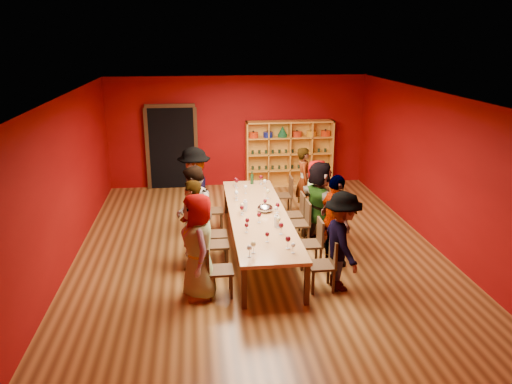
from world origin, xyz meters
TOP-DOWN VIEW (x-y plane):
  - room_shell at (0.00, 0.00)m, footprint 7.10×9.10m
  - tasting_table at (0.00, 0.00)m, footprint 1.10×4.50m
  - doorway at (-1.80, 4.43)m, footprint 1.40×0.17m
  - shelving_unit at (1.40, 4.32)m, footprint 2.40×0.40m
  - chair_person_left_0 at (-0.91, -1.69)m, footprint 0.42×0.42m
  - person_left_0 at (-1.16, -1.69)m, footprint 0.62×0.92m
  - chair_person_left_1 at (-0.91, -0.66)m, footprint 0.42×0.42m
  - person_left_1 at (-1.27, -0.66)m, footprint 0.62×0.72m
  - chair_person_left_2 at (-0.91, -0.18)m, footprint 0.42×0.42m
  - person_left_2 at (-1.23, -0.18)m, footprint 0.49×0.87m
  - chair_person_left_3 at (-0.91, 1.14)m, footprint 0.42×0.42m
  - person_left_3 at (-1.20, 1.14)m, footprint 0.60×1.22m
  - chair_person_right_0 at (0.91, -1.70)m, footprint 0.42×0.42m
  - person_right_0 at (1.16, -1.70)m, footprint 0.51×1.11m
  - chair_person_right_1 at (0.91, -0.84)m, footprint 0.42×0.42m
  - person_right_1 at (1.28, -0.84)m, footprint 0.63×1.07m
  - chair_person_right_2 at (0.91, 0.18)m, footprint 0.42×0.42m
  - person_right_2 at (1.25, 0.18)m, footprint 0.94×1.64m
  - chair_person_right_3 at (0.91, 0.69)m, footprint 0.42×0.42m
  - person_right_3 at (1.30, 0.69)m, footprint 0.57×0.85m
  - chair_person_right_4 at (0.91, 2.00)m, footprint 0.42×0.42m
  - person_right_4 at (1.33, 2.00)m, footprint 0.51×0.63m
  - wine_glass_0 at (0.30, 1.94)m, footprint 0.09×0.09m
  - wine_glass_1 at (-0.27, 1.72)m, footprint 0.09×0.09m
  - wine_glass_2 at (-0.30, -1.79)m, footprint 0.08×0.08m
  - wine_glass_3 at (-0.29, 1.87)m, footprint 0.08×0.08m
  - wine_glass_4 at (-0.35, 0.84)m, footprint 0.08×0.08m
  - wine_glass_5 at (-0.34, 1.01)m, footprint 0.07×0.07m
  - wine_glass_6 at (-0.29, -0.73)m, footprint 0.08×0.08m
  - wine_glass_7 at (-0.32, -0.93)m, footprint 0.07×0.07m
  - wine_glass_8 at (0.27, -1.69)m, footprint 0.09×0.09m
  - wine_glass_9 at (0.17, 0.30)m, footprint 0.07×0.07m
  - wine_glass_10 at (0.32, -0.14)m, footprint 0.07×0.07m
  - wine_glass_11 at (-0.12, 1.29)m, footprint 0.08×0.08m
  - wine_glass_12 at (0.26, -0.77)m, footprint 0.08×0.08m
  - wine_glass_13 at (0.31, 0.88)m, footprint 0.08×0.08m
  - wine_glass_14 at (0.26, -1.08)m, footprint 0.09×0.09m
  - wine_glass_15 at (-0.32, -0.05)m, footprint 0.08×0.08m
  - wine_glass_16 at (-0.31, 0.06)m, footprint 0.08×0.08m
  - wine_glass_17 at (0.35, 1.63)m, footprint 0.08×0.08m
  - wine_glass_18 at (0.37, -0.00)m, footprint 0.08×0.08m
  - wine_glass_19 at (0.32, -1.87)m, footprint 0.07×0.07m
  - wine_glass_20 at (-0.05, -0.48)m, footprint 0.08×0.08m
  - wine_glass_21 at (-0.02, -1.38)m, footprint 0.07×0.07m
  - wine_glass_22 at (-0.38, -1.93)m, footprint 0.08×0.08m
  - wine_glass_23 at (0.31, 0.89)m, footprint 0.08×0.08m
  - spittoon_bowl at (0.14, 0.09)m, footprint 0.31×0.31m
  - carafe_a at (-0.23, 0.18)m, footprint 0.11×0.11m
  - carafe_b at (0.24, -0.73)m, footprint 0.12×0.12m
  - wine_bottle at (0.10, 1.99)m, footprint 0.09×0.09m

SIDE VIEW (x-z plane):
  - chair_person_left_0 at x=-0.91m, z-range 0.05..0.94m
  - chair_person_left_1 at x=-0.91m, z-range 0.05..0.94m
  - chair_person_left_2 at x=-0.91m, z-range 0.05..0.94m
  - chair_person_left_3 at x=-0.91m, z-range 0.05..0.94m
  - chair_person_right_0 at x=0.91m, z-range 0.05..0.94m
  - chair_person_right_1 at x=0.91m, z-range 0.05..0.94m
  - chair_person_right_2 at x=0.91m, z-range 0.05..0.94m
  - chair_person_right_3 at x=0.91m, z-range 0.05..0.94m
  - chair_person_right_4 at x=0.91m, z-range 0.05..0.94m
  - tasting_table at x=0.00m, z-range 0.32..1.07m
  - person_right_4 at x=1.33m, z-range 0.00..1.57m
  - person_right_3 at x=1.30m, z-range 0.00..1.59m
  - spittoon_bowl at x=0.14m, z-range 0.74..0.91m
  - person_left_1 at x=-1.27m, z-range 0.00..1.65m
  - person_right_0 at x=1.16m, z-range 0.00..1.67m
  - person_right_2 at x=1.25m, z-range 0.00..1.70m
  - carafe_a at x=-0.23m, z-range 0.74..0.97m
  - person_right_1 at x=1.28m, z-range 0.00..1.71m
  - carafe_b at x=0.24m, z-range 0.74..0.98m
  - person_left_0 at x=-1.16m, z-range 0.00..1.73m
  - wine_bottle at x=0.10m, z-range 0.71..1.02m
  - wine_glass_5 at x=-0.34m, z-range 0.79..0.97m
  - wine_glass_7 at x=-0.32m, z-range 0.79..0.97m
  - wine_glass_19 at x=0.32m, z-range 0.79..0.97m
  - wine_glass_21 at x=-0.02m, z-range 0.79..0.97m
  - wine_glass_10 at x=0.32m, z-range 0.79..0.97m
  - person_left_2 at x=-1.23m, z-range 0.00..1.77m
  - wine_glass_9 at x=0.17m, z-range 0.79..0.98m
  - wine_glass_11 at x=-0.12m, z-range 0.79..0.98m
  - wine_glass_6 at x=-0.29m, z-range 0.79..0.98m
  - wine_glass_15 at x=-0.32m, z-range 0.79..0.99m
  - wine_glass_20 at x=-0.05m, z-range 0.79..0.99m
  - wine_glass_13 at x=0.31m, z-range 0.79..0.99m
  - wine_glass_3 at x=-0.29m, z-range 0.80..1.00m
  - wine_glass_18 at x=0.37m, z-range 0.80..1.00m
  - wine_glass_22 at x=-0.38m, z-range 0.80..1.00m
  - wine_glass_2 at x=-0.30m, z-range 0.80..1.00m
  - wine_glass_17 at x=0.35m, z-range 0.80..1.00m
  - wine_glass_16 at x=-0.31m, z-range 0.80..1.00m
  - wine_glass_23 at x=0.31m, z-range 0.80..1.01m
  - wine_glass_4 at x=-0.35m, z-range 0.80..1.01m
  - wine_glass_12 at x=0.26m, z-range 0.80..1.01m
  - wine_glass_14 at x=0.26m, z-range 0.80..1.01m
  - wine_glass_8 at x=0.27m, z-range 0.80..1.02m
  - wine_glass_0 at x=0.30m, z-range 0.80..1.02m
  - wine_glass_1 at x=-0.27m, z-range 0.80..1.02m
  - person_left_3 at x=-1.20m, z-range 0.00..1.83m
  - shelving_unit at x=1.40m, z-range 0.08..1.88m
  - doorway at x=-1.80m, z-range -0.03..2.27m
  - room_shell at x=0.00m, z-range -0.02..3.02m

